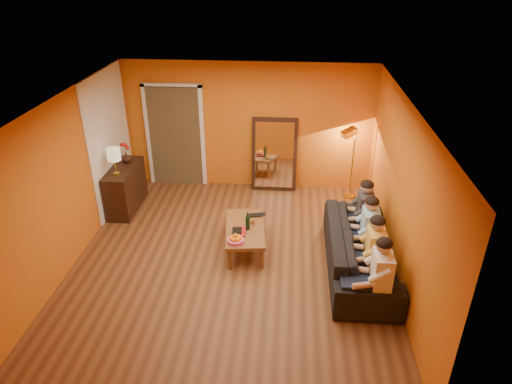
# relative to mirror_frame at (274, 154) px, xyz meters

# --- Properties ---
(room_shell) EXTENTS (5.00, 5.50, 2.60)m
(room_shell) POSITION_rel_mirror_frame_xyz_m (-0.55, -2.26, 0.54)
(room_shell) COLOR brown
(room_shell) RESTS_ON ground
(white_accent) EXTENTS (0.02, 1.90, 2.58)m
(white_accent) POSITION_rel_mirror_frame_xyz_m (-3.04, -0.88, 0.54)
(white_accent) COLOR white
(white_accent) RESTS_ON wall_left
(doorway_recess) EXTENTS (1.06, 0.30, 2.10)m
(doorway_recess) POSITION_rel_mirror_frame_xyz_m (-2.05, 0.20, 0.29)
(doorway_recess) COLOR #3F2D19
(doorway_recess) RESTS_ON floor
(door_jamb_left) EXTENTS (0.08, 0.06, 2.20)m
(door_jamb_left) POSITION_rel_mirror_frame_xyz_m (-2.62, 0.08, 0.29)
(door_jamb_left) COLOR white
(door_jamb_left) RESTS_ON wall_back
(door_jamb_right) EXTENTS (0.08, 0.06, 2.20)m
(door_jamb_right) POSITION_rel_mirror_frame_xyz_m (-1.48, 0.08, 0.29)
(door_jamb_right) COLOR white
(door_jamb_right) RESTS_ON wall_back
(door_header) EXTENTS (1.22, 0.06, 0.08)m
(door_header) POSITION_rel_mirror_frame_xyz_m (-2.05, 0.08, 1.36)
(door_header) COLOR white
(door_header) RESTS_ON wall_back
(mirror_frame) EXTENTS (0.92, 0.27, 1.51)m
(mirror_frame) POSITION_rel_mirror_frame_xyz_m (0.00, 0.00, 0.00)
(mirror_frame) COLOR #321D10
(mirror_frame) RESTS_ON floor
(mirror_glass) EXTENTS (0.78, 0.21, 1.35)m
(mirror_glass) POSITION_rel_mirror_frame_xyz_m (0.00, -0.04, 0.00)
(mirror_glass) COLOR white
(mirror_glass) RESTS_ON mirror_frame
(sideboard) EXTENTS (0.44, 1.18, 0.85)m
(sideboard) POSITION_rel_mirror_frame_xyz_m (-2.79, -1.08, -0.34)
(sideboard) COLOR #321D10
(sideboard) RESTS_ON floor
(table_lamp) EXTENTS (0.24, 0.24, 0.51)m
(table_lamp) POSITION_rel_mirror_frame_xyz_m (-2.79, -1.38, 0.34)
(table_lamp) COLOR beige
(table_lamp) RESTS_ON sideboard
(sofa) EXTENTS (2.46, 0.96, 0.72)m
(sofa) POSITION_rel_mirror_frame_xyz_m (1.45, -2.68, -0.40)
(sofa) COLOR black
(sofa) RESTS_ON floor
(coffee_table) EXTENTS (0.76, 1.28, 0.42)m
(coffee_table) POSITION_rel_mirror_frame_xyz_m (-0.37, -2.28, -0.55)
(coffee_table) COLOR brown
(coffee_table) RESTS_ON floor
(floor_lamp) EXTENTS (0.37, 0.34, 1.44)m
(floor_lamp) POSITION_rel_mirror_frame_xyz_m (1.55, -0.28, -0.04)
(floor_lamp) COLOR gold
(floor_lamp) RESTS_ON floor
(dog) EXTENTS (0.43, 0.59, 0.65)m
(dog) POSITION_rel_mirror_frame_xyz_m (1.25, -2.23, -0.44)
(dog) COLOR #A16849
(dog) RESTS_ON floor
(person_far_left) EXTENTS (0.70, 0.44, 1.22)m
(person_far_left) POSITION_rel_mirror_frame_xyz_m (1.58, -3.68, -0.15)
(person_far_left) COLOR silver
(person_far_left) RESTS_ON sofa
(person_mid_left) EXTENTS (0.70, 0.44, 1.22)m
(person_mid_left) POSITION_rel_mirror_frame_xyz_m (1.58, -3.13, -0.15)
(person_mid_left) COLOR gold
(person_mid_left) RESTS_ON sofa
(person_mid_right) EXTENTS (0.70, 0.44, 1.22)m
(person_mid_right) POSITION_rel_mirror_frame_xyz_m (1.58, -2.58, -0.15)
(person_mid_right) COLOR #91BCE0
(person_mid_right) RESTS_ON sofa
(person_far_right) EXTENTS (0.70, 0.44, 1.22)m
(person_far_right) POSITION_rel_mirror_frame_xyz_m (1.58, -2.03, -0.15)
(person_far_right) COLOR #303035
(person_far_right) RESTS_ON sofa
(fruit_bowl) EXTENTS (0.26, 0.26, 0.16)m
(fruit_bowl) POSITION_rel_mirror_frame_xyz_m (-0.47, -2.73, -0.26)
(fruit_bowl) COLOR #E85286
(fruit_bowl) RESTS_ON coffee_table
(wine_bottle) EXTENTS (0.07, 0.07, 0.31)m
(wine_bottle) POSITION_rel_mirror_frame_xyz_m (-0.32, -2.33, -0.18)
(wine_bottle) COLOR black
(wine_bottle) RESTS_ON coffee_table
(tumbler) EXTENTS (0.10, 0.10, 0.08)m
(tumbler) POSITION_rel_mirror_frame_xyz_m (-0.25, -2.16, -0.30)
(tumbler) COLOR #B27F3F
(tumbler) RESTS_ON coffee_table
(laptop) EXTENTS (0.33, 0.25, 0.02)m
(laptop) POSITION_rel_mirror_frame_xyz_m (-0.19, -1.93, -0.33)
(laptop) COLOR black
(laptop) RESTS_ON coffee_table
(book_lower) EXTENTS (0.20, 0.27, 0.02)m
(book_lower) POSITION_rel_mirror_frame_xyz_m (-0.55, -2.48, -0.33)
(book_lower) COLOR #321D10
(book_lower) RESTS_ON coffee_table
(book_mid) EXTENTS (0.20, 0.27, 0.02)m
(book_mid) POSITION_rel_mirror_frame_xyz_m (-0.54, -2.47, -0.30)
(book_mid) COLOR red
(book_mid) RESTS_ON book_lower
(book_upper) EXTENTS (0.17, 0.22, 0.02)m
(book_upper) POSITION_rel_mirror_frame_xyz_m (-0.55, -2.49, -0.29)
(book_upper) COLOR black
(book_upper) RESTS_ON book_mid
(vase) EXTENTS (0.19, 0.19, 0.20)m
(vase) POSITION_rel_mirror_frame_xyz_m (-2.79, -0.83, 0.19)
(vase) COLOR #321D10
(vase) RESTS_ON sideboard
(flowers) EXTENTS (0.17, 0.17, 0.42)m
(flowers) POSITION_rel_mirror_frame_xyz_m (-2.79, -0.83, 0.42)
(flowers) COLOR red
(flowers) RESTS_ON vase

